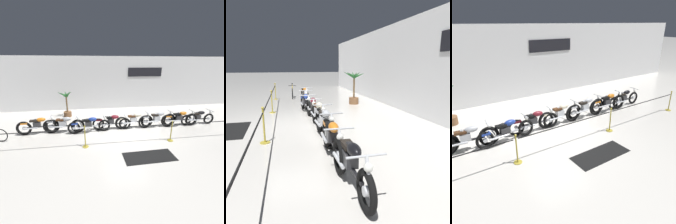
# 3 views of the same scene
# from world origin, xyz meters

# --- Properties ---
(ground_plane) EXTENTS (120.00, 120.00, 0.00)m
(ground_plane) POSITION_xyz_m (0.00, 0.00, 0.00)
(ground_plane) COLOR silver
(back_wall) EXTENTS (28.00, 0.29, 4.20)m
(back_wall) POSITION_xyz_m (0.01, 5.12, 2.10)
(back_wall) COLOR white
(back_wall) RESTS_ON ground
(motorcycle_orange_0) EXTENTS (2.20, 0.62, 0.96)m
(motorcycle_orange_0) POSITION_xyz_m (-4.65, 0.66, 0.47)
(motorcycle_orange_0) COLOR black
(motorcycle_orange_0) RESTS_ON ground
(motorcycle_silver_1) EXTENTS (2.26, 0.62, 0.96)m
(motorcycle_silver_1) POSITION_xyz_m (-3.32, 0.61, 0.47)
(motorcycle_silver_1) COLOR black
(motorcycle_silver_1) RESTS_ON ground
(motorcycle_blue_2) EXTENTS (2.33, 0.62, 0.92)m
(motorcycle_blue_2) POSITION_xyz_m (-1.94, 0.45, 0.46)
(motorcycle_blue_2) COLOR black
(motorcycle_blue_2) RESTS_ON ground
(motorcycle_maroon_3) EXTENTS (2.21, 0.62, 0.93)m
(motorcycle_maroon_3) POSITION_xyz_m (-0.68, 0.66, 0.46)
(motorcycle_maroon_3) COLOR black
(motorcycle_maroon_3) RESTS_ON ground
(motorcycle_cream_4) EXTENTS (2.31, 0.62, 0.95)m
(motorcycle_cream_4) POSITION_xyz_m (0.66, 0.68, 0.47)
(motorcycle_cream_4) COLOR black
(motorcycle_cream_4) RESTS_ON ground
(motorcycle_silver_5) EXTENTS (2.37, 0.62, 0.97)m
(motorcycle_silver_5) POSITION_xyz_m (2.06, 0.65, 0.49)
(motorcycle_silver_5) COLOR black
(motorcycle_silver_5) RESTS_ON ground
(motorcycle_orange_6) EXTENTS (2.31, 0.62, 0.97)m
(motorcycle_orange_6) POSITION_xyz_m (3.44, 0.58, 0.47)
(motorcycle_orange_6) COLOR black
(motorcycle_orange_6) RESTS_ON ground
(motorcycle_black_7) EXTENTS (2.22, 0.62, 0.92)m
(motorcycle_black_7) POSITION_xyz_m (4.70, 0.66, 0.46)
(motorcycle_black_7) COLOR black
(motorcycle_black_7) RESTS_ON ground
(potted_palm_left_of_row) EXTENTS (1.07, 1.11, 1.89)m
(potted_palm_left_of_row) POSITION_xyz_m (-3.52, 3.32, 0.86)
(potted_palm_left_of_row) COLOR brown
(potted_palm_left_of_row) RESTS_ON ground
(stanchion_far_left) EXTENTS (12.56, 0.28, 1.05)m
(stanchion_far_left) POSITION_xyz_m (-1.52, -1.06, 0.76)
(stanchion_far_left) COLOR gold
(stanchion_far_left) RESTS_ON ground
(stanchion_mid_left) EXTENTS (0.28, 0.28, 1.05)m
(stanchion_mid_left) POSITION_xyz_m (-2.14, -1.06, 0.36)
(stanchion_mid_left) COLOR gold
(stanchion_mid_left) RESTS_ON ground
(stanchion_mid_right) EXTENTS (0.28, 0.28, 1.05)m
(stanchion_mid_right) POSITION_xyz_m (1.99, -1.06, 0.36)
(stanchion_mid_right) COLOR gold
(stanchion_mid_right) RESTS_ON ground
(floor_banner) EXTENTS (2.14, 0.94, 0.01)m
(floor_banner) POSITION_xyz_m (0.47, -2.20, 0.00)
(floor_banner) COLOR black
(floor_banner) RESTS_ON ground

